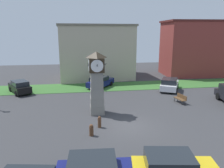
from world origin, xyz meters
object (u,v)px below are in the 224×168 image
(bollard_near_tower, at_px, (91,130))
(bench, at_px, (181,98))
(bollard_mid_row, at_px, (99,122))
(clock_tower, at_px, (97,82))
(car_far_lot, at_px, (170,84))
(car_end_of_row, at_px, (20,87))
(car_silver_hatch, at_px, (100,82))

(bollard_near_tower, height_order, bench, bench)
(bollard_mid_row, bearing_deg, clock_tower, 88.68)
(car_far_lot, relative_size, car_end_of_row, 1.07)
(bollard_near_tower, bearing_deg, bench, 32.25)
(car_silver_hatch, height_order, car_end_of_row, car_end_of_row)
(bollard_mid_row, bearing_deg, car_silver_hatch, 84.29)
(car_end_of_row, xyz_separation_m, bench, (17.91, -6.58, -0.27))
(car_silver_hatch, bearing_deg, bollard_mid_row, -95.71)
(bench, bearing_deg, car_silver_hatch, 134.67)
(bollard_near_tower, distance_m, car_end_of_row, 15.13)
(bollard_near_tower, relative_size, car_end_of_row, 0.20)
(car_silver_hatch, bearing_deg, car_end_of_row, -172.50)
(car_end_of_row, bearing_deg, car_far_lot, -4.67)
(bollard_mid_row, height_order, car_far_lot, car_far_lot)
(car_far_lot, distance_m, car_silver_hatch, 9.17)
(bollard_near_tower, bearing_deg, car_end_of_row, 122.37)
(bollard_near_tower, xyz_separation_m, car_silver_hatch, (1.99, 14.11, 0.32))
(car_far_lot, relative_size, bench, 2.85)
(bollard_near_tower, distance_m, bench, 11.61)
(car_far_lot, xyz_separation_m, bench, (-0.89, -5.05, -0.28))
(car_far_lot, bearing_deg, clock_tower, -145.59)
(clock_tower, bearing_deg, car_far_lot, 34.41)
(bench, bearing_deg, car_end_of_row, 159.82)
(clock_tower, relative_size, bollard_mid_row, 6.08)
(clock_tower, bearing_deg, bench, 10.92)
(bollard_near_tower, distance_m, bollard_mid_row, 1.51)
(bollard_near_tower, xyz_separation_m, car_far_lot, (10.70, 11.24, 0.35))
(clock_tower, height_order, bollard_mid_row, clock_tower)
(car_far_lot, height_order, car_silver_hatch, car_far_lot)
(bollard_mid_row, distance_m, car_end_of_row, 14.45)
(car_end_of_row, relative_size, bench, 2.67)
(car_far_lot, relative_size, car_silver_hatch, 1.03)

